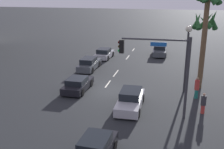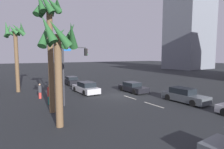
{
  "view_description": "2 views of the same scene",
  "coord_description": "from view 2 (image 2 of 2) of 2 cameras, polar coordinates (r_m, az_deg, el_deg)",
  "views": [
    {
      "loc": [
        22.9,
        6.18,
        8.97
      ],
      "look_at": [
        1.95,
        1.26,
        2.18
      ],
      "focal_mm": 43.37,
      "sensor_mm": 36.0,
      "label": 1
    },
    {
      "loc": [
        -17.65,
        12.42,
        4.64
      ],
      "look_at": [
        1.47,
        0.4,
        2.34
      ],
      "focal_mm": 29.5,
      "sensor_mm": 36.0,
      "label": 2
    }
  ],
  "objects": [
    {
      "name": "car_0",
      "position": [
        19.95,
        21.47,
        -6.13
      ],
      "size": [
        4.65,
        1.82,
        1.42
      ],
      "color": "#474C51",
      "rests_on": "ground_plane"
    },
    {
      "name": "traffic_signal",
      "position": [
        23.07,
        -14.7,
        4.16
      ],
      "size": [
        0.41,
        5.03,
        5.94
      ],
      "color": "#38383D",
      "rests_on": "ground_plane"
    },
    {
      "name": "lane_stripe_2",
      "position": [
        18.1,
        12.78,
        -9.16
      ],
      "size": [
        2.54,
        0.14,
        0.01
      ],
      "primitive_type": "cube",
      "color": "silver",
      "rests_on": "ground_plane"
    },
    {
      "name": "car_1",
      "position": [
        23.85,
        6.51,
        -4.0
      ],
      "size": [
        4.19,
        1.93,
        1.26
      ],
      "color": "black",
      "rests_on": "ground_plane"
    },
    {
      "name": "car_5",
      "position": [
        23.33,
        -8.09,
        -4.1
      ],
      "size": [
        4.71,
        1.96,
        1.41
      ],
      "color": "#B7B7BC",
      "rests_on": "ground_plane"
    },
    {
      "name": "building_2",
      "position": [
        73.4,
        23.01,
        13.93
      ],
      "size": [
        12.33,
        17.12,
        31.16
      ],
      "primitive_type": "cube",
      "rotation": [
        0.0,
        0.0,
        0.07
      ],
      "color": "slate",
      "rests_on": "ground_plane"
    },
    {
      "name": "pedestrian_1",
      "position": [
        21.52,
        -21.45,
        -4.74
      ],
      "size": [
        0.51,
        0.51,
        1.64
      ],
      "color": "#BF3833",
      "rests_on": "ground_plane"
    },
    {
      "name": "ground_plane",
      "position": [
        22.08,
        2.93,
        -6.33
      ],
      "size": [
        220.0,
        220.0,
        0.0
      ],
      "primitive_type": "plane",
      "color": "#232628"
    },
    {
      "name": "streetlamp",
      "position": [
        17.33,
        -14.95,
        4.3
      ],
      "size": [
        0.56,
        0.56,
        6.04
      ],
      "color": "#2D2D33",
      "rests_on": "ground_plane"
    },
    {
      "name": "palm_tree_0",
      "position": [
        26.38,
        -27.81,
        9.37
      ],
      "size": [
        2.64,
        2.58,
        8.96
      ],
      "color": "brown",
      "rests_on": "ground_plane"
    },
    {
      "name": "palm_tree_1",
      "position": [
        12.15,
        -16.17,
        7.79
      ],
      "size": [
        2.48,
        2.74,
        7.09
      ],
      "color": "brown",
      "rests_on": "ground_plane"
    },
    {
      "name": "pedestrian_0",
      "position": [
        18.66,
        -18.82,
        -5.8
      ],
      "size": [
        0.4,
        0.4,
        1.87
      ],
      "color": "#1E7266",
      "rests_on": "ground_plane"
    },
    {
      "name": "car_2",
      "position": [
        30.42,
        -12.51,
        -1.91
      ],
      "size": [
        4.17,
        1.93,
        1.33
      ],
      "color": "black",
      "rests_on": "ground_plane"
    },
    {
      "name": "palm_tree_2",
      "position": [
        15.75,
        -19.01,
        14.48
      ],
      "size": [
        2.69,
        2.4,
        9.54
      ],
      "color": "brown",
      "rests_on": "ground_plane"
    },
    {
      "name": "lane_stripe_3",
      "position": [
        20.8,
        5.52,
        -7.09
      ],
      "size": [
        2.16,
        0.14,
        0.01
      ],
      "primitive_type": "cube",
      "color": "silver",
      "rests_on": "ground_plane"
    }
  ]
}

